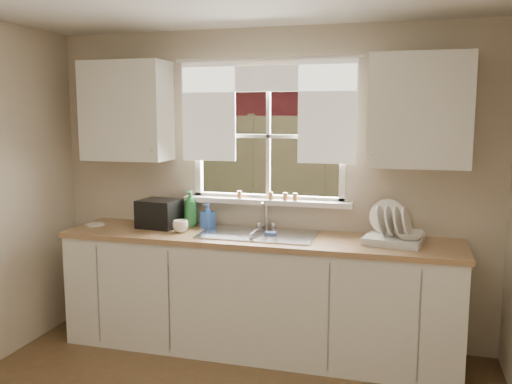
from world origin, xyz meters
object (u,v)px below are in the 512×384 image
(dish_rack, at_px, (393,233))
(soap_bottle_a, at_px, (191,208))
(black_appliance, at_px, (159,213))
(cup, at_px, (180,226))

(dish_rack, xyz_separation_m, soap_bottle_a, (-1.62, 0.18, 0.07))
(soap_bottle_a, distance_m, black_appliance, 0.26)
(cup, bearing_deg, soap_bottle_a, 117.00)
(cup, xyz_separation_m, black_appliance, (-0.24, 0.14, 0.07))
(dish_rack, relative_size, soap_bottle_a, 1.48)
(dish_rack, height_order, soap_bottle_a, dish_rack)
(soap_bottle_a, xyz_separation_m, black_appliance, (-0.23, -0.11, -0.04))
(dish_rack, bearing_deg, black_appliance, 177.77)
(cup, bearing_deg, dish_rack, 25.90)
(soap_bottle_a, bearing_deg, black_appliance, -129.79)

